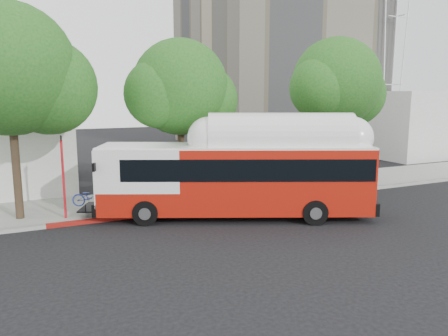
% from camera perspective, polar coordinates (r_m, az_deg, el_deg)
% --- Properties ---
extents(ground, '(120.00, 120.00, 0.00)m').
position_cam_1_polar(ground, '(19.03, 3.43, -8.01)').
color(ground, black).
rests_on(ground, ground).
extents(sidewalk, '(60.00, 5.00, 0.15)m').
position_cam_1_polar(sidewalk, '(24.72, -3.70, -3.68)').
color(sidewalk, gray).
rests_on(sidewalk, ground).
extents(curb_strip, '(60.00, 0.30, 0.15)m').
position_cam_1_polar(curb_strip, '(22.39, -1.30, -5.08)').
color(curb_strip, gray).
rests_on(curb_strip, ground).
extents(red_curb_segment, '(10.00, 0.32, 0.16)m').
position_cam_1_polar(red_curb_segment, '(21.41, -8.72, -5.87)').
color(red_curb_segment, maroon).
rests_on(red_curb_segment, ground).
extents(street_tree_left, '(6.67, 5.80, 9.74)m').
position_cam_1_polar(street_tree_left, '(21.54, -25.02, 10.99)').
color(street_tree_left, '#2D2116').
rests_on(street_tree_left, ground).
extents(street_tree_mid, '(5.75, 5.00, 8.62)m').
position_cam_1_polar(street_tree_mid, '(23.44, -4.84, 9.96)').
color(street_tree_mid, '#2D2116').
rests_on(street_tree_mid, ground).
extents(street_tree_right, '(6.21, 5.40, 9.18)m').
position_cam_1_polar(street_tree_right, '(28.32, 15.07, 10.32)').
color(street_tree_right, '#2D2116').
rests_on(street_tree_right, ground).
extents(horizon_block, '(20.00, 12.00, 6.00)m').
position_cam_1_polar(horizon_block, '(50.20, 25.71, 5.55)').
color(horizon_block, silver).
rests_on(horizon_block, ground).
extents(transit_bus, '(13.13, 7.53, 3.95)m').
position_cam_1_polar(transit_bus, '(20.38, 1.75, -1.45)').
color(transit_bus, '#A7170B').
rests_on(transit_bus, ground).
extents(signal_pole, '(0.11, 0.37, 3.95)m').
position_cam_1_polar(signal_pole, '(21.00, -20.25, -1.22)').
color(signal_pole, red).
rests_on(signal_pole, ground).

